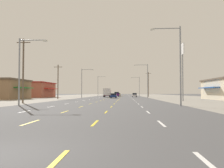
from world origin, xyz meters
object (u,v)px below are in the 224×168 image
(streetlight_right_row_0, at_px, (178,60))
(streetlight_right_row_2, at_px, (138,85))
(hatchback_far_right_mid, at_px, (134,95))
(streetlight_left_row_2, at_px, (99,85))
(pole_sign_right_row_1, at_px, (183,56))
(sedan_center_turn_far, at_px, (119,95))
(suv_center_turn_midfar, at_px, (117,94))
(box_truck_inner_left_near, at_px, (107,92))
(streetlight_left_row_1, at_px, (83,81))
(streetlight_left_row_0, at_px, (22,66))
(sedan_center_turn_nearest, at_px, (114,96))
(streetlight_right_row_1, at_px, (146,78))

(streetlight_right_row_0, distance_m, streetlight_right_row_2, 89.08)
(hatchback_far_right_mid, bearing_deg, streetlight_left_row_2, 123.79)
(pole_sign_right_row_1, bearing_deg, sedan_center_turn_far, 101.04)
(streetlight_right_row_2, bearing_deg, suv_center_turn_midfar, -119.36)
(streetlight_left_row_2, xyz_separation_m, streetlight_right_row_2, (19.48, 0.00, -0.17))
(box_truck_inner_left_near, distance_m, streetlight_left_row_1, 17.36)
(suv_center_turn_midfar, bearing_deg, streetlight_left_row_2, 118.49)
(streetlight_right_row_0, distance_m, streetlight_left_row_1, 48.64)
(suv_center_turn_midfar, bearing_deg, streetlight_right_row_2, 60.64)
(box_truck_inner_left_near, distance_m, streetlight_left_row_2, 29.68)
(streetlight_left_row_0, bearing_deg, streetlight_right_row_2, 77.67)
(box_truck_inner_left_near, xyz_separation_m, streetlight_right_row_2, (13.15, 28.74, 3.65))
(box_truck_inner_left_near, bearing_deg, streetlight_right_row_2, 65.42)
(pole_sign_right_row_1, bearing_deg, streetlight_left_row_1, 132.53)
(sedan_center_turn_far, height_order, streetlight_left_row_2, streetlight_left_row_2)
(box_truck_inner_left_near, height_order, streetlight_left_row_2, streetlight_left_row_2)
(streetlight_left_row_0, bearing_deg, hatchback_far_right_mid, 75.50)
(streetlight_left_row_0, height_order, streetlight_left_row_2, streetlight_left_row_2)
(sedan_center_turn_far, height_order, streetlight_left_row_0, streetlight_left_row_0)
(sedan_center_turn_nearest, xyz_separation_m, streetlight_left_row_2, (-9.54, 45.58, 4.90))
(suv_center_turn_midfar, height_order, streetlight_left_row_1, streetlight_left_row_1)
(streetlight_left_row_2, distance_m, streetlight_right_row_2, 19.48)
(streetlight_right_row_0, bearing_deg, streetlight_left_row_0, 180.00)
(streetlight_left_row_0, bearing_deg, suv_center_turn_midfar, 82.39)
(sedan_center_turn_far, xyz_separation_m, streetlight_right_row_0, (9.86, -93.08, 4.90))
(hatchback_far_right_mid, distance_m, sedan_center_turn_far, 29.66)
(sedan_center_turn_far, distance_m, streetlight_right_row_2, 11.57)
(box_truck_inner_left_near, relative_size, streetlight_right_row_0, 0.73)
(pole_sign_right_row_1, relative_size, streetlight_left_row_1, 1.24)
(streetlight_right_row_2, bearing_deg, streetlight_left_row_2, 180.00)
(streetlight_left_row_0, bearing_deg, box_truck_inner_left_near, 84.02)
(streetlight_right_row_0, bearing_deg, box_truck_inner_left_near, 102.37)
(box_truck_inner_left_near, bearing_deg, hatchback_far_right_mid, 20.71)
(suv_center_turn_midfar, bearing_deg, sedan_center_turn_far, 89.62)
(hatchback_far_right_mid, height_order, streetlight_left_row_2, streetlight_left_row_2)
(streetlight_left_row_0, xyz_separation_m, streetlight_left_row_1, (0.00, 44.54, 0.26))
(streetlight_left_row_2, bearing_deg, hatchback_far_right_mid, -56.21)
(sedan_center_turn_nearest, distance_m, pole_sign_right_row_1, 30.55)
(streetlight_right_row_0, bearing_deg, streetlight_right_row_2, 90.06)
(box_truck_inner_left_near, xyz_separation_m, streetlight_right_row_0, (13.23, -60.34, 3.82))
(streetlight_right_row_0, height_order, streetlight_left_row_1, streetlight_right_row_0)
(suv_center_turn_midfar, bearing_deg, streetlight_left_row_0, -97.61)
(pole_sign_right_row_1, relative_size, streetlight_right_row_1, 1.08)
(streetlight_left_row_1, relative_size, streetlight_left_row_2, 0.92)
(sedan_center_turn_nearest, height_order, suv_center_turn_midfar, suv_center_turn_midfar)
(streetlight_left_row_1, bearing_deg, streetlight_right_row_2, 66.40)
(box_truck_inner_left_near, bearing_deg, pole_sign_right_row_1, -66.94)
(hatchback_far_right_mid, relative_size, streetlight_right_row_2, 0.41)
(pole_sign_right_row_1, distance_m, streetlight_left_row_2, 75.19)
(streetlight_left_row_2, height_order, streetlight_right_row_2, streetlight_left_row_2)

